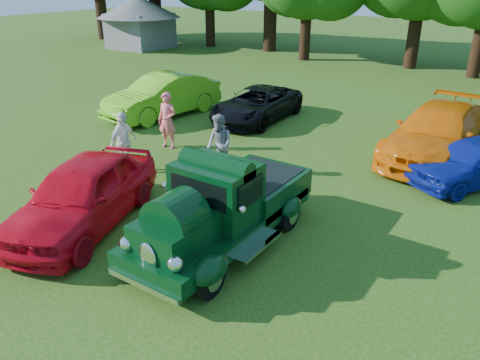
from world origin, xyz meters
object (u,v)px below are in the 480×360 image
Objects in this scene: red_convertible at (83,194)px; back_car_lime at (163,96)px; back_car_blue at (473,161)px; gazebo at (139,16)px; back_car_orange at (438,133)px; spectator_white at (123,142)px; spectator_pink at (167,121)px; hero_pickup at (224,208)px; back_car_black at (257,104)px; spectator_grey at (219,144)px.

back_car_lime is at bearing 102.07° from red_convertible.
back_car_blue is 29.89m from gazebo.
back_car_orange is at bearing 38.81° from red_convertible.
back_car_orange is 3.15× the size of spectator_white.
spectator_pink is 0.29× the size of gazebo.
back_car_lime is at bearing -42.41° from gazebo.
hero_pickup is 9.46m from back_car_black.
back_car_blue is 9.41m from spectator_pink.
spectator_pink is at bearing 1.58° from spectator_white.
back_car_orange is (10.52, 1.25, -0.01)m from back_car_lime.
back_car_black is at bearing -32.89° from gazebo.
spectator_pink is (-7.74, -4.03, 0.12)m from back_car_orange.
hero_pickup is at bearing -45.21° from spectator_pink.
back_car_black is at bearing -162.03° from back_car_blue.
red_convertible is 2.49× the size of spectator_pink.
hero_pickup is 2.76× the size of spectator_white.
back_car_blue is 2.06× the size of spectator_pink.
spectator_white is (-7.42, -6.30, 0.08)m from back_car_orange.
spectator_white is at bearing -135.94° from back_car_orange.
hero_pickup reaches higher than back_car_lime.
hero_pickup is at bearing -104.10° from back_car_orange.
red_convertible is 10.79m from back_car_orange.
red_convertible is 10.39m from back_car_blue.
gazebo is at bearing -176.52° from back_car_blue.
spectator_grey is (-6.32, -3.32, 0.22)m from back_car_blue.
back_car_blue is 9.97m from spectator_white.
back_car_orange is 3.02× the size of spectator_pink.
hero_pickup is 1.28× the size of back_car_blue.
back_car_blue is at bearing 59.15° from hero_pickup.
spectator_pink is (-2.02, 5.12, 0.14)m from red_convertible.
back_car_black is at bearing -179.42° from back_car_orange.
spectator_white is (-1.70, 2.85, 0.10)m from red_convertible.
spectator_white is (-2.41, -1.49, 0.02)m from spectator_grey.
back_car_orange is at bearing 72.20° from hero_pickup.
spectator_grey is (-5.01, -4.82, 0.05)m from back_car_orange.
spectator_white reaches higher than spectator_grey.
spectator_white is at bearing -46.09° from gazebo.
spectator_pink is (-0.77, -4.41, 0.29)m from back_car_black.
hero_pickup is 8.39m from back_car_orange.
hero_pickup is at bearing -90.09° from back_car_blue.
spectator_pink reaches higher than back_car_orange.
spectator_pink is (-5.18, 3.96, 0.10)m from hero_pickup.
back_car_blue is at bearing 6.51° from back_car_lime.
back_car_orange reaches higher than back_car_blue.
hero_pickup is 0.78× the size of gazebo.
back_car_orange reaches higher than red_convertible.
back_car_orange is at bearing -56.20° from spectator_white.
back_car_blue is (8.29, -1.88, 0.01)m from back_car_black.
back_car_blue is 2.16× the size of spectator_white.
spectator_white reaches higher than red_convertible.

